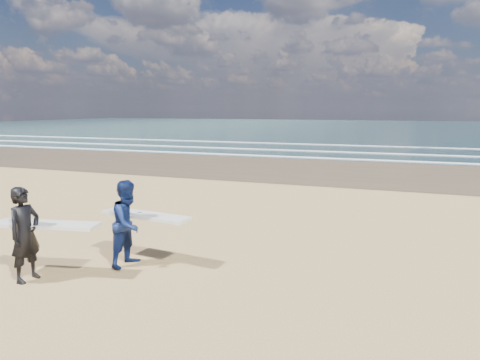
% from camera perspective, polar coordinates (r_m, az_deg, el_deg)
% --- Properties ---
extents(surfer_near, '(2.26, 1.19, 1.93)m').
position_cam_1_polar(surfer_near, '(9.65, -26.48, -6.36)').
color(surfer_near, black).
rests_on(surfer_near, ground).
extents(surfer_far, '(2.25, 1.25, 1.92)m').
position_cam_1_polar(surfer_far, '(9.79, -14.47, -5.51)').
color(surfer_far, '#0D1C4C').
rests_on(surfer_far, ground).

